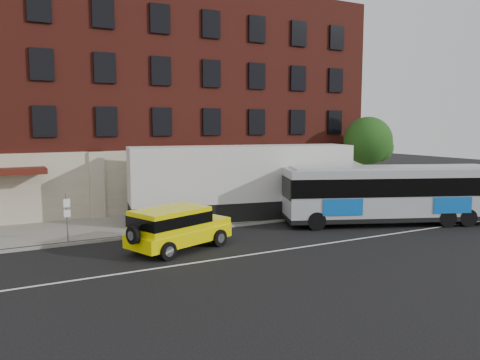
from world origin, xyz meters
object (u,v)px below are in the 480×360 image
street_tree (368,143)px  shipping_container (243,183)px  sign_pole (67,215)px  city_bus (391,192)px  yellow_suv (176,226)px

street_tree → shipping_container: size_ratio=0.45×
street_tree → shipping_container: bearing=-170.9°
sign_pole → city_bus: (17.32, -3.71, 0.42)m
street_tree → shipping_container: street_tree is taller
sign_pole → street_tree: (22.04, 3.34, 2.96)m
sign_pole → city_bus: city_bus is taller
sign_pole → yellow_suv: bearing=-38.1°
street_tree → shipping_container: (-11.71, -1.88, -2.18)m
yellow_suv → shipping_container: 7.81m
city_bus → yellow_suv: 13.07m
sign_pole → city_bus: bearing=-12.1°
sign_pole → yellow_suv: (4.27, -3.35, -0.31)m
street_tree → city_bus: size_ratio=0.50×
city_bus → sign_pole: bearing=167.9°
shipping_container → yellow_suv: bearing=-141.6°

